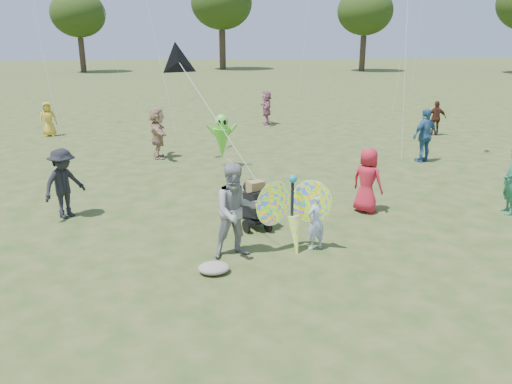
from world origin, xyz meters
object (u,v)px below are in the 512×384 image
Objects in this scene: crowd_f at (512,181)px; crowd_h at (436,118)px; adult_man at (236,211)px; crowd_b at (64,184)px; crowd_a at (367,180)px; crowd_g at (48,119)px; crowd_j at (266,108)px; child_girl at (316,222)px; alien_kite at (222,138)px; crowd_d at (158,133)px; jogging_stroller at (255,200)px; crowd_c at (425,135)px; butterfly_kite at (293,213)px.

crowd_f reaches higher than crowd_h.
adult_man is at bearing 58.08° from crowd_h.
crowd_f is (10.63, -0.99, -0.01)m from crowd_b.
crowd_b is (-7.22, 0.46, 0.04)m from crowd_a.
crowd_j is at bearing -1.18° from crowd_g.
child_girl is 2.70m from crowd_a.
crowd_j is 8.26m from alien_kite.
child_girl is 9.08m from crowd_d.
crowd_h is (2.71, 9.57, -0.08)m from crowd_f.
adult_man is at bearing -133.35° from jogging_stroller.
crowd_c is (6.96, 6.84, -0.03)m from adult_man.
crowd_h is 13.18m from jogging_stroller.
crowd_a is 7.23m from crowd_b.
crowd_j reaches higher than crowd_g.
adult_man is at bearing -85.48° from crowd_b.
butterfly_kite is (-5.63, -1.54, -0.02)m from crowd_f.
crowd_d is 6.75m from crowd_g.
child_girl is 1.03× the size of jogging_stroller.
crowd_j reaches higher than jogging_stroller.
crowd_g is at bearing -82.62° from child_girl.
crowd_d is 1.00× the size of butterfly_kite.
crowd_c is at bearing 49.15° from butterfly_kite.
crowd_h is at bearing -75.23° from crowd_a.
crowd_f reaches higher than crowd_g.
crowd_g is at bearing 99.40° from jogging_stroller.
crowd_h is at bearing -143.49° from crowd_c.
adult_man is 1.17× the size of crowd_j.
child_girl is 0.66× the size of butterfly_kite.
crowd_b is 0.96× the size of alien_kite.
adult_man reaches higher than crowd_a.
butterfly_kite is at bearing -6.22° from adult_man.
crowd_b is 6.05m from crowd_d.
adult_man is 6.96m from alien_kite.
crowd_c reaches higher than alien_kite.
alien_kite is at bearing -103.76° from child_girl.
crowd_b reaches higher than jogging_stroller.
crowd_f is 0.94× the size of alien_kite.
adult_man is 1.17× the size of crowd_a.
crowd_b is 0.92× the size of crowd_c.
crowd_h is 10.33m from alien_kite.
crowd_c is at bearing -170.60° from crowd_f.
crowd_b is at bearing 41.02° from crowd_h.
crowd_f is 0.92× the size of butterfly_kite.
crowd_d is (-9.03, 1.59, -0.02)m from crowd_c.
crowd_a is at bearing 43.00° from butterfly_kite.
crowd_b is 10.68m from crowd_f.
alien_kite reaches higher than child_girl.
crowd_f is at bearing 20.25° from crowd_j.
crowd_c is 1.25× the size of crowd_g.
crowd_a is at bearing -156.86° from child_girl.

